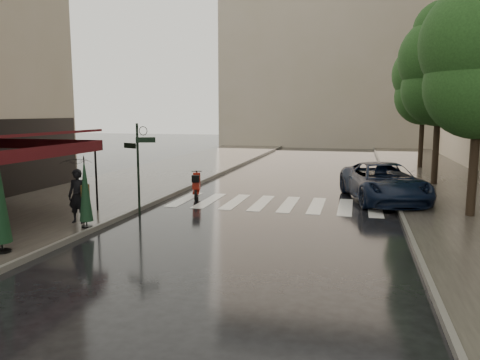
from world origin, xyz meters
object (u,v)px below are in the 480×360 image
at_px(pedestrian_with_umbrella, 77,170).
at_px(parked_car, 384,182).
at_px(scooter, 196,187).
at_px(parasol_back, 85,190).

height_order(pedestrian_with_umbrella, parked_car, pedestrian_with_umbrella).
bearing_deg(scooter, parked_car, -7.20).
bearing_deg(parked_car, pedestrian_with_umbrella, -158.41).
xyz_separation_m(pedestrian_with_umbrella, parasol_back, (0.58, -0.49, -0.51)).
height_order(parked_car, parasol_back, parasol_back).
bearing_deg(pedestrian_with_umbrella, parked_car, 31.30).
height_order(pedestrian_with_umbrella, parasol_back, pedestrian_with_umbrella).
distance_m(parked_car, parasol_back, 11.16).
relative_size(parked_car, parasol_back, 2.63).
bearing_deg(scooter, parasol_back, -119.58).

